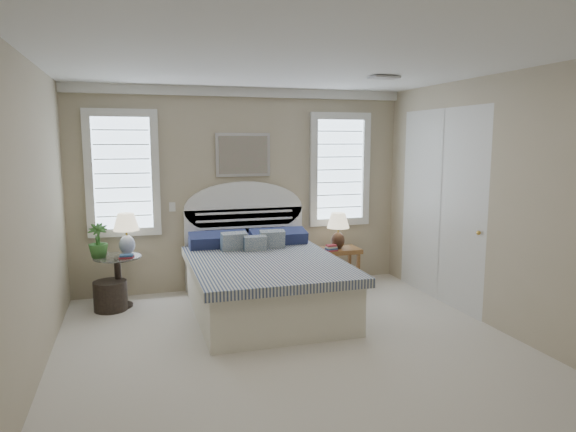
{
  "coord_description": "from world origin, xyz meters",
  "views": [
    {
      "loc": [
        -1.44,
        -4.32,
        2.01
      ],
      "look_at": [
        0.18,
        1.0,
        1.19
      ],
      "focal_mm": 32.0,
      "sensor_mm": 36.0,
      "label": 1
    }
  ],
  "objects_px": {
    "nightstand_right": "(341,258)",
    "lamp_right": "(338,227)",
    "floor_pot": "(110,296)",
    "lamp_left": "(126,229)",
    "bed": "(262,278)",
    "side_table_left": "(118,276)"
  },
  "relations": [
    {
      "from": "side_table_left",
      "to": "floor_pot",
      "type": "height_order",
      "value": "side_table_left"
    },
    {
      "from": "bed",
      "to": "floor_pot",
      "type": "xyz_separation_m",
      "value": [
        -1.74,
        0.49,
        -0.21
      ]
    },
    {
      "from": "floor_pot",
      "to": "lamp_left",
      "type": "relative_size",
      "value": 0.77
    },
    {
      "from": "nightstand_right",
      "to": "lamp_right",
      "type": "relative_size",
      "value": 1.05
    },
    {
      "from": "bed",
      "to": "floor_pot",
      "type": "bearing_deg",
      "value": 164.16
    },
    {
      "from": "bed",
      "to": "floor_pot",
      "type": "relative_size",
      "value": 5.85
    },
    {
      "from": "side_table_left",
      "to": "nightstand_right",
      "type": "relative_size",
      "value": 1.19
    },
    {
      "from": "nightstand_right",
      "to": "lamp_right",
      "type": "height_order",
      "value": "lamp_right"
    },
    {
      "from": "nightstand_right",
      "to": "bed",
      "type": "bearing_deg",
      "value": -151.97
    },
    {
      "from": "bed",
      "to": "lamp_left",
      "type": "height_order",
      "value": "bed"
    },
    {
      "from": "side_table_left",
      "to": "floor_pot",
      "type": "relative_size",
      "value": 1.62
    },
    {
      "from": "side_table_left",
      "to": "floor_pot",
      "type": "distance_m",
      "value": 0.25
    },
    {
      "from": "lamp_left",
      "to": "side_table_left",
      "type": "bearing_deg",
      "value": -138.2
    },
    {
      "from": "nightstand_right",
      "to": "floor_pot",
      "type": "xyz_separation_m",
      "value": [
        -3.04,
        -0.2,
        -0.21
      ]
    },
    {
      "from": "side_table_left",
      "to": "lamp_left",
      "type": "distance_m",
      "value": 0.58
    },
    {
      "from": "floor_pot",
      "to": "bed",
      "type": "bearing_deg",
      "value": -15.84
    },
    {
      "from": "bed",
      "to": "lamp_right",
      "type": "height_order",
      "value": "bed"
    },
    {
      "from": "floor_pot",
      "to": "lamp_right",
      "type": "distance_m",
      "value": 3.07
    },
    {
      "from": "floor_pot",
      "to": "nightstand_right",
      "type": "bearing_deg",
      "value": 3.71
    },
    {
      "from": "lamp_left",
      "to": "bed",
      "type": "bearing_deg",
      "value": -24.54
    },
    {
      "from": "floor_pot",
      "to": "lamp_right",
      "type": "height_order",
      "value": "lamp_right"
    },
    {
      "from": "side_table_left",
      "to": "lamp_right",
      "type": "distance_m",
      "value": 2.93
    }
  ]
}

